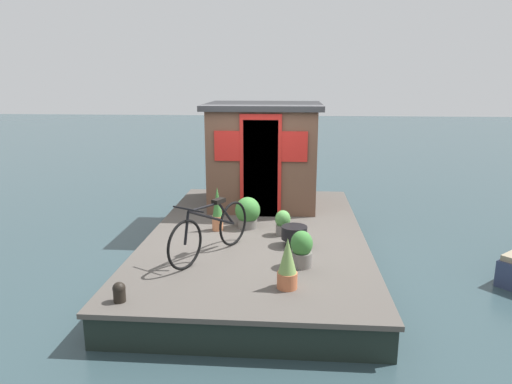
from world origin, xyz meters
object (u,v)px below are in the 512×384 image
object	(u,v)px
houseboat_cabin	(264,154)
potted_plant_lavender	(217,210)
charcoal_grill	(294,233)
potted_plant_mint	(248,212)
mooring_bollard	(119,292)
potted_plant_basil	(302,249)
potted_plant_succulent	(287,264)
potted_plant_rosemary	(283,222)
bicycle	(211,231)

from	to	relation	value
houseboat_cabin	potted_plant_lavender	bearing A→B (deg)	159.39
potted_plant_lavender	charcoal_grill	distance (m)	1.38
potted_plant_mint	mooring_bollard	xyz separation A→B (m)	(-2.71, 1.16, -0.14)
potted_plant_basil	charcoal_grill	bearing A→B (deg)	6.61
potted_plant_succulent	potted_plant_mint	distance (m)	2.33
potted_plant_rosemary	potted_plant_basil	world-z (taller)	potted_plant_basil
houseboat_cabin	potted_plant_rosemary	size ratio (longest dim) A/B	5.43
bicycle	potted_plant_lavender	distance (m)	1.13
mooring_bollard	charcoal_grill	bearing A→B (deg)	-44.85
potted_plant_lavender	potted_plant_succulent	xyz separation A→B (m)	(-2.06, -1.14, -0.05)
potted_plant_rosemary	potted_plant_succulent	size ratio (longest dim) A/B	0.64
potted_plant_mint	charcoal_grill	distance (m)	1.10
potted_plant_rosemary	potted_plant_succulent	xyz separation A→B (m)	(-1.91, -0.09, 0.09)
potted_plant_basil	mooring_bollard	size ratio (longest dim) A/B	2.12
potted_plant_basil	charcoal_grill	distance (m)	0.78
potted_plant_succulent	bicycle	bearing A→B (deg)	48.59
houseboat_cabin	potted_plant_lavender	world-z (taller)	houseboat_cabin
potted_plant_basil	mooring_bollard	bearing A→B (deg)	119.75
houseboat_cabin	potted_plant_mint	size ratio (longest dim) A/B	4.19
potted_plant_basil	potted_plant_mint	bearing A→B (deg)	28.42
potted_plant_rosemary	potted_plant_lavender	distance (m)	1.07
potted_plant_lavender	charcoal_grill	xyz separation A→B (m)	(-0.62, -1.23, -0.15)
potted_plant_basil	potted_plant_mint	world-z (taller)	potted_plant_mint
potted_plant_basil	potted_plant_mint	size ratio (longest dim) A/B	0.94
mooring_bollard	bicycle	bearing A→B (deg)	-28.71
bicycle	potted_plant_mint	size ratio (longest dim) A/B	2.99
houseboat_cabin	bicycle	bearing A→B (deg)	168.95
potted_plant_mint	mooring_bollard	size ratio (longest dim) A/B	2.25
charcoal_grill	potted_plant_succulent	bearing A→B (deg)	176.57
potted_plant_mint	mooring_bollard	bearing A→B (deg)	156.91
potted_plant_lavender	potted_plant_succulent	size ratio (longest dim) A/B	1.16
houseboat_cabin	potted_plant_rosemary	distance (m)	2.04
potted_plant_basil	charcoal_grill	world-z (taller)	potted_plant_basil
potted_plant_mint	houseboat_cabin	bearing A→B (deg)	-6.30
potted_plant_rosemary	mooring_bollard	bearing A→B (deg)	144.03
houseboat_cabin	potted_plant_lavender	xyz separation A→B (m)	(-1.69, 0.64, -0.64)
houseboat_cabin	potted_plant_basil	distance (m)	3.25
potted_plant_lavender	mooring_bollard	distance (m)	2.64
houseboat_cabin	mooring_bollard	xyz separation A→B (m)	(-4.23, 1.32, -0.86)
houseboat_cabin	bicycle	world-z (taller)	houseboat_cabin
bicycle	potted_plant_succulent	distance (m)	1.41
potted_plant_rosemary	bicycle	bearing A→B (deg)	135.49
potted_plant_rosemary	potted_plant_lavender	bearing A→B (deg)	81.93
houseboat_cabin	potted_plant_mint	distance (m)	1.69
potted_plant_succulent	mooring_bollard	xyz separation A→B (m)	(-0.48, 1.83, -0.17)
charcoal_grill	potted_plant_basil	bearing A→B (deg)	-173.39
bicycle	charcoal_grill	xyz separation A→B (m)	(0.51, -1.14, -0.18)
potted_plant_mint	bicycle	bearing A→B (deg)	163.59
bicycle	potted_plant_succulent	world-z (taller)	bicycle
bicycle	potted_plant_lavender	size ratio (longest dim) A/B	2.14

